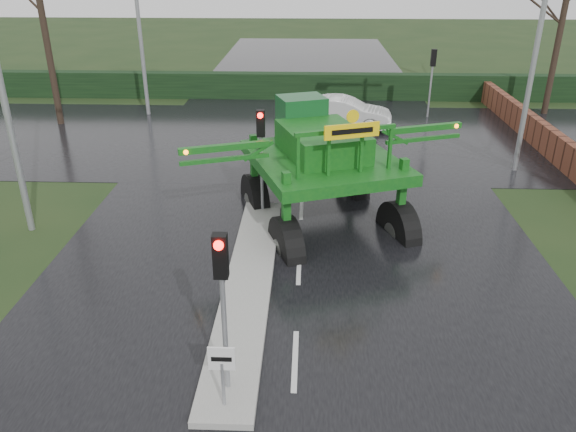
{
  "coord_description": "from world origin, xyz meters",
  "views": [
    {
      "loc": [
        0.22,
        -9.56,
        7.91
      ],
      "look_at": [
        -0.27,
        3.05,
        2.0
      ],
      "focal_mm": 35.0,
      "sensor_mm": 36.0,
      "label": 1
    }
  ],
  "objects_px": {
    "traffic_signal_far": "(432,68)",
    "white_sedan": "(343,129)",
    "traffic_signal_near": "(222,281)",
    "crop_sprayer": "(284,170)",
    "street_light_right": "(534,13)",
    "keep_left_sign": "(222,367)",
    "street_light_left_near": "(0,32)",
    "traffic_signal_mid": "(261,139)"
  },
  "relations": [
    {
      "from": "street_light_left_near",
      "to": "white_sedan",
      "type": "height_order",
      "value": "street_light_left_near"
    },
    {
      "from": "traffic_signal_mid",
      "to": "street_light_left_near",
      "type": "relative_size",
      "value": 0.35
    },
    {
      "from": "traffic_signal_far",
      "to": "crop_sprayer",
      "type": "bearing_deg",
      "value": 64.79
    },
    {
      "from": "traffic_signal_mid",
      "to": "white_sedan",
      "type": "height_order",
      "value": "traffic_signal_mid"
    },
    {
      "from": "traffic_signal_near",
      "to": "white_sedan",
      "type": "relative_size",
      "value": 0.75
    },
    {
      "from": "traffic_signal_near",
      "to": "traffic_signal_far",
      "type": "relative_size",
      "value": 1.0
    },
    {
      "from": "traffic_signal_mid",
      "to": "crop_sprayer",
      "type": "xyz_separation_m",
      "value": [
        0.82,
        -2.3,
        -0.17
      ]
    },
    {
      "from": "keep_left_sign",
      "to": "white_sedan",
      "type": "height_order",
      "value": "keep_left_sign"
    },
    {
      "from": "traffic_signal_near",
      "to": "crop_sprayer",
      "type": "bearing_deg",
      "value": 82.43
    },
    {
      "from": "keep_left_sign",
      "to": "traffic_signal_far",
      "type": "bearing_deg",
      "value": 70.07
    },
    {
      "from": "traffic_signal_near",
      "to": "traffic_signal_far",
      "type": "xyz_separation_m",
      "value": [
        7.8,
        21.02,
        0.0
      ]
    },
    {
      "from": "traffic_signal_mid",
      "to": "crop_sprayer",
      "type": "distance_m",
      "value": 2.45
    },
    {
      "from": "street_light_left_near",
      "to": "street_light_right",
      "type": "height_order",
      "value": "same"
    },
    {
      "from": "keep_left_sign",
      "to": "street_light_right",
      "type": "distance_m",
      "value": 17.23
    },
    {
      "from": "white_sedan",
      "to": "street_light_left_near",
      "type": "bearing_deg",
      "value": 147.2
    },
    {
      "from": "traffic_signal_mid",
      "to": "street_light_right",
      "type": "relative_size",
      "value": 0.35
    },
    {
      "from": "traffic_signal_mid",
      "to": "street_light_left_near",
      "type": "distance_m",
      "value": 7.83
    },
    {
      "from": "traffic_signal_near",
      "to": "white_sedan",
      "type": "height_order",
      "value": "traffic_signal_near"
    },
    {
      "from": "street_light_right",
      "to": "crop_sprayer",
      "type": "bearing_deg",
      "value": -141.86
    },
    {
      "from": "traffic_signal_mid",
      "to": "street_light_left_near",
      "type": "xyz_separation_m",
      "value": [
        -6.89,
        -1.49,
        3.4
      ]
    },
    {
      "from": "keep_left_sign",
      "to": "white_sedan",
      "type": "distance_m",
      "value": 19.49
    },
    {
      "from": "street_light_right",
      "to": "white_sedan",
      "type": "relative_size",
      "value": 2.14
    },
    {
      "from": "traffic_signal_near",
      "to": "crop_sprayer",
      "type": "relative_size",
      "value": 0.41
    },
    {
      "from": "keep_left_sign",
      "to": "white_sedan",
      "type": "bearing_deg",
      "value": 80.53
    },
    {
      "from": "keep_left_sign",
      "to": "crop_sprayer",
      "type": "xyz_separation_m",
      "value": [
        0.82,
        6.69,
        1.36
      ]
    },
    {
      "from": "traffic_signal_far",
      "to": "white_sedan",
      "type": "relative_size",
      "value": 0.75
    },
    {
      "from": "traffic_signal_far",
      "to": "street_light_left_near",
      "type": "bearing_deg",
      "value": 43.63
    },
    {
      "from": "traffic_signal_far",
      "to": "street_light_left_near",
      "type": "relative_size",
      "value": 0.35
    },
    {
      "from": "traffic_signal_mid",
      "to": "crop_sprayer",
      "type": "relative_size",
      "value": 0.41
    },
    {
      "from": "traffic_signal_mid",
      "to": "white_sedan",
      "type": "relative_size",
      "value": 0.75
    },
    {
      "from": "white_sedan",
      "to": "traffic_signal_far",
      "type": "bearing_deg",
      "value": -55.24
    },
    {
      "from": "traffic_signal_far",
      "to": "street_light_right",
      "type": "distance_m",
      "value": 8.86
    },
    {
      "from": "white_sedan",
      "to": "keep_left_sign",
      "type": "bearing_deg",
      "value": 178.54
    },
    {
      "from": "traffic_signal_near",
      "to": "street_light_right",
      "type": "bearing_deg",
      "value": 53.87
    },
    {
      "from": "traffic_signal_mid",
      "to": "street_light_right",
      "type": "xyz_separation_m",
      "value": [
        9.49,
        4.51,
        3.4
      ]
    },
    {
      "from": "traffic_signal_far",
      "to": "traffic_signal_near",
      "type": "bearing_deg",
      "value": 69.64
    },
    {
      "from": "street_light_right",
      "to": "traffic_signal_mid",
      "type": "bearing_deg",
      "value": -154.6
    },
    {
      "from": "keep_left_sign",
      "to": "traffic_signal_far",
      "type": "height_order",
      "value": "traffic_signal_far"
    },
    {
      "from": "crop_sprayer",
      "to": "white_sedan",
      "type": "relative_size",
      "value": 1.85
    },
    {
      "from": "traffic_signal_near",
      "to": "traffic_signal_mid",
      "type": "xyz_separation_m",
      "value": [
        0.0,
        8.5,
        0.0
      ]
    },
    {
      "from": "keep_left_sign",
      "to": "traffic_signal_far",
      "type": "relative_size",
      "value": 0.38
    },
    {
      "from": "traffic_signal_far",
      "to": "traffic_signal_mid",
      "type": "bearing_deg",
      "value": 58.07
    }
  ]
}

